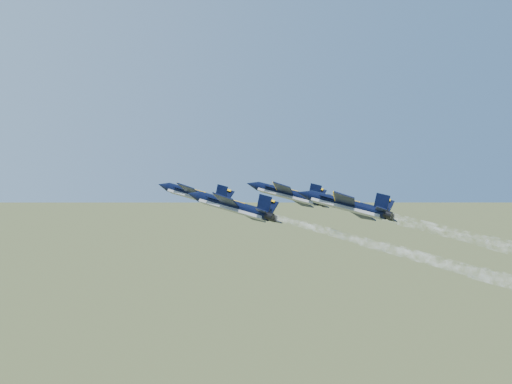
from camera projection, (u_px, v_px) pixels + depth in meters
jet_lead at (195, 195)px, 109.77m from camera, size 10.82×16.04×5.55m
jet_left at (231, 206)px, 93.74m from camera, size 10.82×16.04×5.55m
jet_right at (286, 194)px, 111.86m from camera, size 10.82×16.04×5.55m
jet_slot at (345, 205)px, 95.37m from camera, size 10.82×16.04×5.55m
smoke_trail_lead at (456, 212)px, 87.06m from camera, size 22.56×53.76×2.65m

